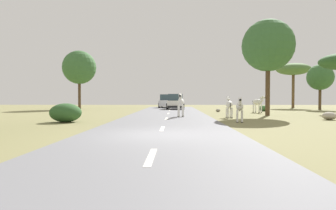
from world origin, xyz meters
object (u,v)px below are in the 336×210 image
(zebra_2, at_px, (229,105))
(car_1, at_px, (167,101))
(zebra_1, at_px, (240,107))
(bush_0, at_px, (263,108))
(zebra_0, at_px, (181,103))
(tree_3, at_px, (320,77))
(zebra_3, at_px, (258,102))
(rock_2, at_px, (329,116))
(bush_3, at_px, (66,113))
(car_0, at_px, (175,102))
(tree_2, at_px, (79,68))
(rock_1, at_px, (218,110))
(tree_6, at_px, (268,46))
(tree_4, at_px, (293,70))

(zebra_2, xyz_separation_m, car_1, (-4.69, 19.40, -0.05))
(zebra_1, distance_m, bush_0, 14.60)
(zebra_0, height_order, tree_3, tree_3)
(zebra_3, bearing_deg, rock_2, 73.77)
(zebra_1, bearing_deg, zebra_3, -99.89)
(car_1, bearing_deg, bush_3, -97.99)
(car_0, distance_m, tree_3, 16.65)
(zebra_2, bearing_deg, tree_3, 49.42)
(car_0, xyz_separation_m, bush_0, (8.88, -4.35, -0.56))
(tree_2, distance_m, bush_3, 20.16)
(tree_2, relative_size, rock_1, 14.95)
(car_0, xyz_separation_m, car_1, (-1.06, 5.20, 0.00))
(car_0, bearing_deg, tree_2, -4.39)
(zebra_3, distance_m, tree_3, 11.62)
(zebra_1, bearing_deg, tree_3, -115.63)
(zebra_3, relative_size, car_0, 0.36)
(tree_6, bearing_deg, zebra_1, -119.24)
(tree_4, bearing_deg, bush_3, -133.18)
(zebra_2, bearing_deg, tree_6, 38.35)
(rock_2, bearing_deg, car_0, 120.78)
(bush_3, height_order, rock_2, bush_3)
(car_1, relative_size, tree_3, 0.87)
(zebra_1, relative_size, tree_3, 0.30)
(zebra_2, height_order, zebra_3, zebra_3)
(zebra_3, distance_m, bush_0, 3.39)
(zebra_0, relative_size, tree_2, 0.25)
(tree_2, height_order, rock_1, tree_2)
(car_1, distance_m, tree_2, 12.02)
(zebra_3, bearing_deg, zebra_1, 40.11)
(tree_3, relative_size, rock_2, 5.84)
(tree_2, relative_size, bush_0, 7.19)
(zebra_1, relative_size, tree_4, 0.26)
(tree_2, height_order, bush_0, tree_2)
(bush_3, bearing_deg, zebra_2, 21.06)
(zebra_1, distance_m, rock_1, 12.17)
(zebra_1, height_order, tree_2, tree_2)
(zebra_1, height_order, car_1, car_1)
(zebra_0, xyz_separation_m, rock_1, (3.76, 8.17, -0.90))
(zebra_3, bearing_deg, zebra_2, 31.17)
(zebra_3, relative_size, tree_3, 0.31)
(tree_2, bearing_deg, bush_0, -14.55)
(rock_2, bearing_deg, tree_2, 141.25)
(bush_0, bearing_deg, tree_3, 27.57)
(zebra_0, relative_size, rock_2, 2.00)
(tree_3, distance_m, tree_4, 5.89)
(tree_2, xyz_separation_m, tree_3, (27.92, -1.37, -1.32))
(car_0, height_order, bush_0, car_0)
(tree_2, relative_size, tree_4, 1.18)
(car_0, height_order, rock_2, car_0)
(bush_0, xyz_separation_m, rock_1, (-4.77, -1.44, -0.15))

